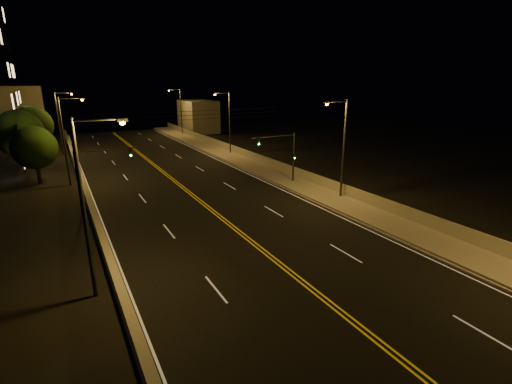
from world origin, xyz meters
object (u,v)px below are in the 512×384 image
streetlight_1 (342,144)px  streetlight_6 (60,119)px  streetlight_4 (88,198)px  streetlight_5 (66,135)px  traffic_signal_left (92,173)px  tree_2 (32,126)px  tree_1 (19,134)px  tree_0 (34,148)px  traffic_signal_right (285,152)px  streetlight_3 (180,109)px  streetlight_2 (228,119)px

streetlight_1 → streetlight_6: size_ratio=1.00×
streetlight_4 → streetlight_5: bearing=90.0°
streetlight_1 → traffic_signal_left: 21.41m
traffic_signal_left → tree_2: bearing=99.7°
tree_1 → tree_2: (1.03, 9.04, -0.04)m
traffic_signal_left → tree_1: size_ratio=0.73×
tree_0 → tree_1: tree_1 is taller
streetlight_1 → streetlight_6: bearing=120.4°
traffic_signal_right → tree_1: tree_1 is taller
streetlight_3 → streetlight_6: 24.32m
streetlight_2 → streetlight_5: 22.65m
streetlight_4 → streetlight_3: bearing=68.5°
streetlight_1 → traffic_signal_right: streetlight_1 is taller
streetlight_2 → tree_1: bearing=176.7°
traffic_signal_right → tree_0: tree_0 is taller
streetlight_4 → tree_0: 26.58m
streetlight_3 → streetlight_4: same height
streetlight_2 → streetlight_5: (-21.44, -7.30, 0.00)m
streetlight_6 → streetlight_3: bearing=28.2°
streetlight_1 → tree_1: size_ratio=1.22×
tree_2 → streetlight_5: bearing=-78.4°
tree_0 → tree_2: tree_2 is taller
tree_1 → streetlight_1: bearing=-45.1°
streetlight_1 → traffic_signal_right: (-1.60, 6.76, -1.76)m
streetlight_1 → tree_1: 37.01m
streetlight_2 → tree_1: 26.18m
traffic_signal_left → streetlight_3: bearing=63.8°
streetlight_6 → traffic_signal_right: streetlight_6 is taller
streetlight_5 → tree_1: streetlight_5 is taller
traffic_signal_left → tree_0: 13.75m
streetlight_6 → traffic_signal_left: size_ratio=1.67×
streetlight_2 → tree_2: bearing=157.2°
streetlight_5 → streetlight_6: size_ratio=1.00×
streetlight_2 → streetlight_6: bearing=151.2°
streetlight_3 → tree_0: size_ratio=1.48×
tree_0 → tree_1: size_ratio=0.83×
streetlight_3 → streetlight_6: (-21.44, -11.49, 0.00)m
tree_1 → tree_2: tree_1 is taller
streetlight_1 → streetlight_6: 42.33m
streetlight_4 → traffic_signal_left: bearing=84.9°
streetlight_5 → tree_2: 18.21m
streetlight_1 → tree_1: (-26.13, 26.20, -0.57)m
tree_0 → tree_2: 15.46m
streetlight_3 → tree_1: bearing=-140.2°
streetlight_4 → streetlight_6: (0.00, 43.05, 0.00)m
tree_2 → tree_0: bearing=-88.0°
streetlight_4 → traffic_signal_right: streetlight_4 is taller
streetlight_5 → streetlight_6: (0.00, 19.08, 0.00)m
streetlight_3 → traffic_signal_right: 41.29m
tree_0 → streetlight_2: bearing=11.3°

